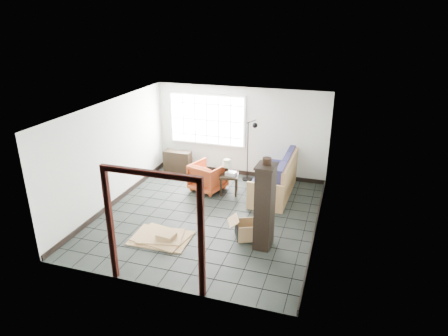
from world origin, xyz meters
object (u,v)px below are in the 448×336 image
(tall_shelf, at_px, (265,206))
(armchair, at_px, (208,175))
(side_table, at_px, (229,178))
(futon_sofa, at_px, (277,179))

(tall_shelf, bearing_deg, armchair, 134.49)
(armchair, bearing_deg, side_table, -166.63)
(futon_sofa, relative_size, side_table, 4.16)
(armchair, xyz_separation_m, side_table, (0.60, -0.04, 0.02))
(side_table, bearing_deg, armchair, 175.98)
(side_table, height_order, tall_shelf, tall_shelf)
(futon_sofa, bearing_deg, tall_shelf, -84.71)
(tall_shelf, bearing_deg, futon_sofa, 97.65)
(futon_sofa, relative_size, armchair, 2.85)
(side_table, bearing_deg, tall_shelf, -57.56)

